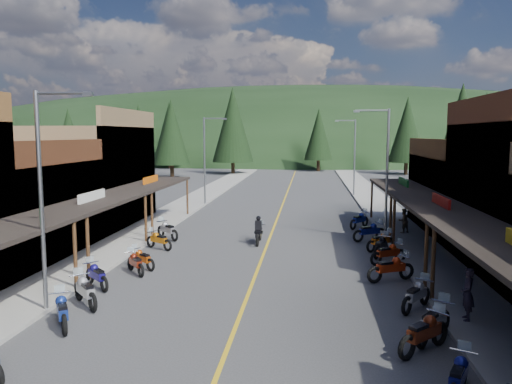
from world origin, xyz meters
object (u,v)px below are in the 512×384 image
(rider_on_bike, at_px, (259,232))
(bike_west_8, at_px, (142,258))
(bike_west_7, at_px, (135,262))
(bike_east_7, at_px, (391,267))
(bike_west_10, at_px, (167,229))
(bike_east_10, at_px, (381,240))
(streetlight_3, at_px, (353,154))
(pine_2, at_px, (233,125))
(pine_3, at_px, (319,134))
(streetlight_0, at_px, (44,191))
(bike_west_4, at_px, (62,310))
(bike_east_9, at_px, (381,245))
(shop_west_2, at_px, (1,210))
(bike_west_5, at_px, (85,289))
(shop_west_3, at_px, (82,176))
(bike_east_12, at_px, (359,219))
(bike_east_4, at_px, (424,331))
(bike_east_3, at_px, (459,375))
(bike_east_5, at_px, (434,320))
(streetlight_1, at_px, (206,157))
(pine_5, at_px, (485,126))
(pine_10, at_px, (171,132))
(bike_west_6, at_px, (97,274))
(streetlight_2, at_px, (385,168))
(pine_8, at_px, (120,138))
(pine_1, at_px, (169,130))
(pine_4, at_px, (407,130))
(pedestrian_east_b, at_px, (403,221))
(shop_east_3, at_px, (482,195))
(pine_11, at_px, (461,128))
(pine_0, at_px, (69,134))
(bike_west_9, at_px, (159,239))
(bike_east_6, at_px, (416,294))
(pine_9, at_px, (477,135))
(bike_east_11, at_px, (370,231))
(bike_east_8, at_px, (388,252))

(rider_on_bike, bearing_deg, bike_west_8, -129.94)
(bike_west_7, height_order, bike_east_7, bike_east_7)
(bike_west_10, height_order, bike_east_10, bike_west_10)
(streetlight_3, bearing_deg, pine_2, 121.19)
(pine_3, bearing_deg, streetlight_0, -98.65)
(bike_west_4, height_order, bike_east_7, bike_east_7)
(bike_west_4, distance_m, bike_east_9, 16.45)
(shop_west_2, distance_m, pine_2, 56.69)
(streetlight_0, distance_m, bike_west_5, 4.01)
(shop_west_3, distance_m, bike_west_7, 14.86)
(bike_east_12, bearing_deg, bike_west_4, -85.03)
(bike_east_4, distance_m, bike_east_9, 11.92)
(bike_east_3, bearing_deg, bike_east_5, 112.05)
(streetlight_1, relative_size, pine_5, 0.57)
(pine_2, bearing_deg, pine_10, -135.00)
(bike_west_6, bearing_deg, streetlight_2, -6.67)
(pine_8, height_order, bike_east_5, pine_8)
(streetlight_3, height_order, pine_10, pine_10)
(bike_east_9, bearing_deg, pine_1, 139.79)
(streetlight_3, height_order, bike_west_8, streetlight_3)
(shop_west_3, xyz_separation_m, pine_2, (3.78, 46.70, 4.47))
(pine_10, bearing_deg, pine_4, 15.52)
(pine_2, distance_m, pedestrian_east_b, 52.08)
(shop_east_3, distance_m, pine_1, 69.95)
(streetlight_2, xyz_separation_m, pine_11, (13.05, 30.00, 2.73))
(bike_west_6, height_order, pedestrian_east_b, pedestrian_east_b)
(pine_0, xyz_separation_m, bike_west_9, (34.00, -57.79, -5.90))
(bike_west_6, relative_size, bike_east_6, 0.98)
(streetlight_3, distance_m, bike_east_9, 26.42)
(shop_east_3, bearing_deg, pine_2, 116.96)
(bike_east_6, bearing_deg, bike_east_5, -54.66)
(streetlight_2, relative_size, bike_east_3, 3.89)
(pine_5, bearing_deg, bike_east_12, -115.05)
(pine_5, bearing_deg, bike_east_4, -109.36)
(pine_11, height_order, bike_west_7, pine_11)
(bike_west_9, bearing_deg, pine_1, 47.86)
(bike_west_7, distance_m, bike_east_5, 13.55)
(shop_west_2, bearing_deg, bike_west_5, -41.61)
(pine_9, bearing_deg, bike_west_8, -123.40)
(bike_east_5, height_order, bike_east_12, bike_east_5)
(pine_2, relative_size, pine_5, 1.00)
(pine_2, bearing_deg, bike_west_5, -86.34)
(bike_west_8, xyz_separation_m, bike_east_9, (11.85, 3.73, 0.06))
(shop_west_3, xyz_separation_m, bike_east_11, (19.90, -3.62, -2.86))
(shop_east_3, bearing_deg, bike_east_8, -129.18)
(streetlight_2, bearing_deg, pine_1, 116.53)
(bike_west_8, relative_size, bike_east_6, 0.89)
(pine_9, bearing_deg, pine_3, 133.60)
(pine_3, bearing_deg, pine_9, -46.40)
(bike_east_9, xyz_separation_m, bike_east_12, (-0.36, 8.04, 0.03))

